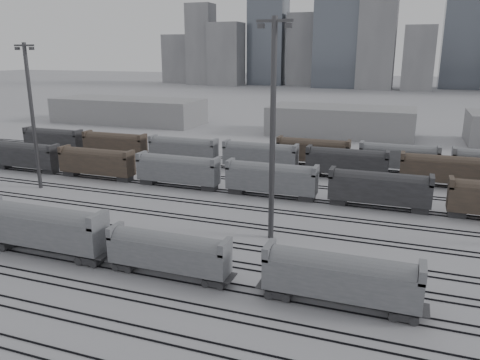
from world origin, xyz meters
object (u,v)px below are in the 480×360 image
(hopper_car_c, at_px, (341,276))
(hopper_car_b, at_px, (168,251))
(hopper_car_a, at_px, (43,226))
(light_mast_c, at_px, (273,127))

(hopper_car_c, bearing_deg, hopper_car_b, 180.00)
(hopper_car_a, height_order, light_mast_c, light_mast_c)
(hopper_car_b, distance_m, hopper_car_c, 17.84)
(hopper_car_b, bearing_deg, hopper_car_a, 180.00)
(hopper_car_b, relative_size, hopper_car_c, 0.93)
(hopper_car_b, distance_m, light_mast_c, 19.41)
(hopper_car_c, bearing_deg, light_mast_c, 127.46)
(light_mast_c, bearing_deg, hopper_car_c, -52.54)
(light_mast_c, bearing_deg, hopper_car_a, -148.96)
(hopper_car_c, xyz_separation_m, light_mast_c, (-10.78, 14.08, 11.12))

